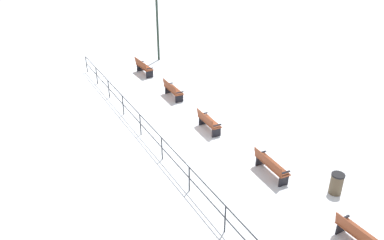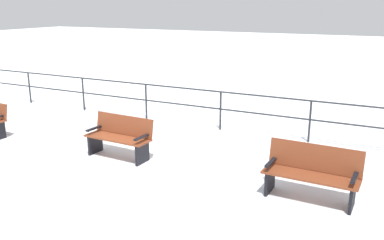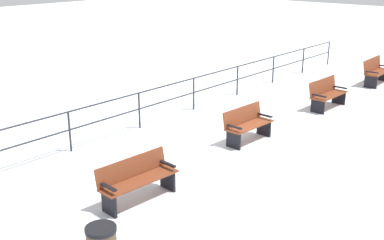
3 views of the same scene
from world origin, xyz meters
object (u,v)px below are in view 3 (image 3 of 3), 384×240
(bench_third, at_px, (247,124))
(bench_fifth, at_px, (376,71))
(bench_second, at_px, (137,179))
(bench_fourth, at_px, (327,94))

(bench_third, distance_m, bench_fifth, 8.12)
(bench_second, relative_size, bench_fourth, 1.07)
(bench_fourth, relative_size, bench_fifth, 0.97)
(bench_fourth, bearing_deg, bench_second, -87.61)
(bench_third, bearing_deg, bench_fifth, 91.46)
(bench_fourth, bearing_deg, bench_fifth, 92.16)
(bench_second, distance_m, bench_fifth, 12.18)
(bench_fifth, bearing_deg, bench_second, -91.34)
(bench_second, bearing_deg, bench_fifth, 93.82)
(bench_second, xyz_separation_m, bench_third, (-0.28, 4.06, 0.00))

